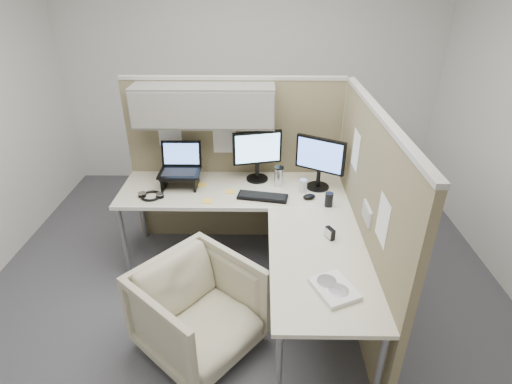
{
  "coord_description": "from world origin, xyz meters",
  "views": [
    {
      "loc": [
        0.14,
        -2.58,
        2.39
      ],
      "look_at": [
        0.1,
        0.25,
        0.85
      ],
      "focal_mm": 28.0,
      "sensor_mm": 36.0,
      "label": 1
    }
  ],
  "objects_px": {
    "monitor_left": "(257,152)",
    "office_chair": "(199,307)",
    "keyboard": "(263,197)",
    "desk": "(259,217)"
  },
  "relations": [
    {
      "from": "office_chair",
      "to": "keyboard",
      "type": "height_order",
      "value": "keyboard"
    },
    {
      "from": "office_chair",
      "to": "monitor_left",
      "type": "height_order",
      "value": "monitor_left"
    },
    {
      "from": "office_chair",
      "to": "keyboard",
      "type": "bearing_deg",
      "value": 14.75
    },
    {
      "from": "monitor_left",
      "to": "office_chair",
      "type": "bearing_deg",
      "value": -120.55
    },
    {
      "from": "office_chair",
      "to": "desk",
      "type": "bearing_deg",
      "value": 9.12
    },
    {
      "from": "desk",
      "to": "keyboard",
      "type": "bearing_deg",
      "value": 82.93
    },
    {
      "from": "monitor_left",
      "to": "desk",
      "type": "bearing_deg",
      "value": -101.33
    },
    {
      "from": "office_chair",
      "to": "keyboard",
      "type": "distance_m",
      "value": 1.08
    },
    {
      "from": "keyboard",
      "to": "desk",
      "type": "bearing_deg",
      "value": -86.74
    },
    {
      "from": "desk",
      "to": "office_chair",
      "type": "distance_m",
      "value": 0.85
    }
  ]
}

